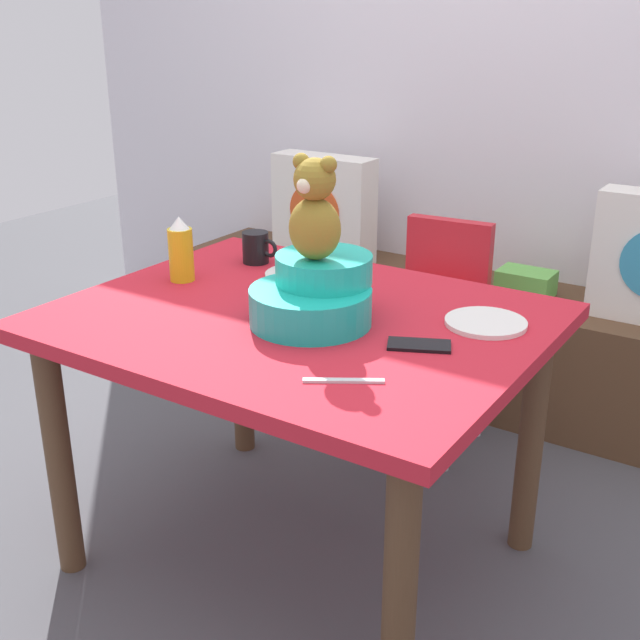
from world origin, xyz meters
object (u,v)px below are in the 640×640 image
ketchup_bottle (181,251)px  cell_phone (419,345)px  dinner_plate_near (486,323)px  coffee_mug (256,247)px  teddy_bear (315,211)px  dining_table (299,352)px  infant_seat_teal (315,294)px  pillow_floral_left (324,208)px  book_stack (526,283)px  highchair (434,305)px  dinner_plate_far (300,275)px

ketchup_bottle → cell_phone: size_ratio=1.28×
dinner_plate_near → coffee_mug: bearing=172.4°
teddy_bear → dinner_plate_near: size_ratio=1.25×
dining_table → teddy_bear: bearing=-17.8°
infant_seat_teal → dinner_plate_near: 0.42m
dinner_plate_near → cell_phone: dinner_plate_near is taller
pillow_floral_left → teddy_bear: (0.77, -1.23, 0.34)m
book_stack → highchair: 0.47m
pillow_floral_left → highchair: size_ratio=0.56×
highchair → infant_seat_teal: infant_seat_teal is taller
pillow_floral_left → book_stack: 0.90m
dining_table → ketchup_bottle: (-0.43, 0.04, 0.19)m
dining_table → teddy_bear: size_ratio=4.79×
dining_table → dinner_plate_far: (-0.17, 0.25, 0.11)m
highchair → teddy_bear: bearing=-86.4°
teddy_bear → dinner_plate_near: teddy_bear is taller
highchair → dinner_plate_near: bearing=-55.6°
book_stack → cell_phone: 1.29m
teddy_bear → cell_phone: (0.29, -0.00, -0.27)m
pillow_floral_left → infant_seat_teal: bearing=-58.0°
teddy_bear → dinner_plate_near: 0.50m
pillow_floral_left → book_stack: pillow_floral_left is taller
pillow_floral_left → dinner_plate_far: bearing=-60.8°
infant_seat_teal → cell_phone: infant_seat_teal is taller
coffee_mug → dinner_plate_far: 0.20m
dining_table → ketchup_bottle: ketchup_bottle is taller
book_stack → cell_phone: (0.17, -1.25, 0.24)m
ketchup_bottle → coffee_mug: size_ratio=1.54×
pillow_floral_left → highchair: 0.84m
infant_seat_teal → ketchup_bottle: (-0.49, 0.06, 0.02)m
infant_seat_teal → teddy_bear: (0.00, -0.00, 0.21)m
pillow_floral_left → cell_phone: (1.06, -1.23, 0.06)m
pillow_floral_left → coffee_mug: pillow_floral_left is taller
book_stack → dining_table: dining_table is taller
teddy_bear → dinner_plate_far: bearing=130.6°
coffee_mug → cell_phone: bearing=-24.1°
dining_table → dinner_plate_near: dinner_plate_near is taller
book_stack → highchair: bearing=-111.2°
book_stack → highchair: highchair is taller
pillow_floral_left → dinner_plate_near: (1.13, -1.02, 0.07)m
coffee_mug → dinner_plate_near: size_ratio=0.60×
coffee_mug → cell_phone: (0.71, -0.32, -0.04)m
infant_seat_teal → ketchup_bottle: 0.50m
dining_table → dinner_plate_near: 0.48m
book_stack → coffee_mug: coffee_mug is taller
dining_table → cell_phone: 0.37m
dining_table → coffee_mug: size_ratio=9.99×
cell_phone → dining_table: bearing=61.2°
highchair → dining_table: bearing=-90.8°
pillow_floral_left → dinner_plate_near: pillow_floral_left is taller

